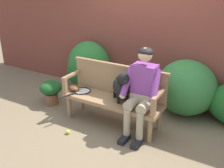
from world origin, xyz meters
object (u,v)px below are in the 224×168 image
object	(u,v)px
dog_on_bench	(122,86)
potted_plant	(51,90)
baseball_glove	(74,88)
tennis_ball	(68,132)
garden_bench	(112,102)
person_seated	(142,89)
tennis_racket	(81,91)

from	to	relation	value
dog_on_bench	potted_plant	world-z (taller)	dog_on_bench
baseball_glove	tennis_ball	world-z (taller)	baseball_glove
garden_bench	potted_plant	xyz separation A→B (m)	(-1.31, 0.05, -0.11)
person_seated	tennis_racket	xyz separation A→B (m)	(-1.07, -0.02, -0.27)
person_seated	tennis_racket	size ratio (longest dim) A/B	2.25
dog_on_bench	baseball_glove	size ratio (longest dim) A/B	2.25
garden_bench	baseball_glove	xyz separation A→B (m)	(-0.71, -0.03, 0.11)
person_seated	dog_on_bench	bearing A→B (deg)	176.23
garden_bench	dog_on_bench	size ratio (longest dim) A/B	3.21
baseball_glove	potted_plant	world-z (taller)	baseball_glove
person_seated	dog_on_bench	world-z (taller)	person_seated
tennis_racket	tennis_ball	xyz separation A→B (m)	(0.16, -0.57, -0.41)
tennis_racket	garden_bench	bearing A→B (deg)	2.58
person_seated	baseball_glove	world-z (taller)	person_seated
tennis_racket	potted_plant	world-z (taller)	tennis_racket
tennis_racket	person_seated	bearing A→B (deg)	0.90
potted_plant	tennis_ball	bearing A→B (deg)	-35.87
baseball_glove	dog_on_bench	bearing A→B (deg)	38.49
garden_bench	tennis_ball	xyz separation A→B (m)	(-0.42, -0.59, -0.34)
person_seated	dog_on_bench	xyz separation A→B (m)	(-0.34, 0.02, -0.03)
garden_bench	dog_on_bench	xyz separation A→B (m)	(0.16, 0.01, 0.31)
baseball_glove	potted_plant	xyz separation A→B (m)	(-0.61, 0.08, -0.21)
tennis_racket	potted_plant	size ratio (longest dim) A/B	1.31
potted_plant	dog_on_bench	bearing A→B (deg)	-1.44
tennis_racket	potted_plant	distance (m)	0.76
potted_plant	garden_bench	bearing A→B (deg)	-2.19
person_seated	tennis_ball	xyz separation A→B (m)	(-0.92, -0.59, -0.68)
tennis_ball	potted_plant	world-z (taller)	potted_plant
person_seated	potted_plant	world-z (taller)	person_seated
potted_plant	baseball_glove	bearing A→B (deg)	-7.17
garden_bench	potted_plant	distance (m)	1.32
baseball_glove	potted_plant	distance (m)	0.65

